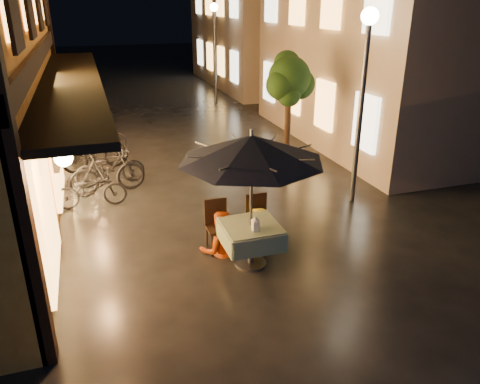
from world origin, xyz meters
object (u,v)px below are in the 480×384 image
object	(u,v)px
patio_umbrella	(252,148)
cafe_table	(251,235)
bicycle_0	(90,190)
person_yellow	(259,211)
streetlamp_near	(364,73)
table_lantern	(255,223)
person_orange	(220,213)

from	to	relation	value
patio_umbrella	cafe_table	bearing A→B (deg)	165.96
bicycle_0	person_yellow	bearing A→B (deg)	-133.84
streetlamp_near	patio_umbrella	distance (m)	3.82
patio_umbrella	table_lantern	distance (m)	1.25
table_lantern	bicycle_0	world-z (taller)	table_lantern
patio_umbrella	person_orange	size ratio (longest dim) A/B	1.54
streetlamp_near	person_yellow	distance (m)	3.85
person_orange	bicycle_0	bearing A→B (deg)	-48.03
person_yellow	bicycle_0	xyz separation A→B (m)	(-2.93, 2.95, -0.36)
streetlamp_near	cafe_table	distance (m)	4.41
person_yellow	bicycle_0	world-z (taller)	person_yellow
cafe_table	table_lantern	world-z (taller)	table_lantern
person_yellow	person_orange	bearing A→B (deg)	-22.83
table_lantern	person_orange	size ratio (longest dim) A/B	0.16
person_orange	person_yellow	distance (m)	0.74
table_lantern	person_yellow	world-z (taller)	person_yellow
patio_umbrella	bicycle_0	xyz separation A→B (m)	(-2.59, 3.46, -1.73)
streetlamp_near	person_orange	world-z (taller)	streetlamp_near
streetlamp_near	patio_umbrella	world-z (taller)	streetlamp_near
cafe_table	streetlamp_near	bearing A→B (deg)	31.31
cafe_table	person_orange	world-z (taller)	person_orange
streetlamp_near	bicycle_0	size ratio (longest dim) A/B	2.69
cafe_table	patio_umbrella	distance (m)	1.56
person_yellow	bicycle_0	size ratio (longest dim) A/B	0.98
person_orange	person_yellow	size ratio (longest dim) A/B	1.04
streetlamp_near	bicycle_0	xyz separation A→B (m)	(-5.78, 1.52, -2.50)
person_orange	table_lantern	bearing A→B (deg)	119.83
table_lantern	person_orange	xyz separation A→B (m)	(-0.39, 0.82, -0.12)
patio_umbrella	person_yellow	bearing A→B (deg)	56.28
patio_umbrella	bicycle_0	bearing A→B (deg)	126.81
person_orange	cafe_table	bearing A→B (deg)	127.78
cafe_table	table_lantern	xyz separation A→B (m)	(0.00, -0.23, 0.33)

